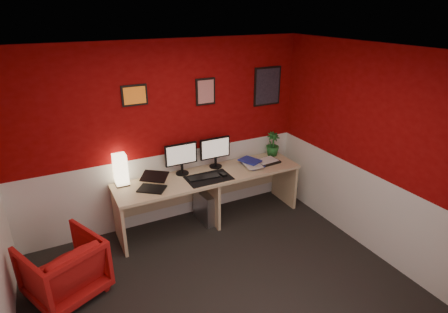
# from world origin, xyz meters

# --- Properties ---
(ground) EXTENTS (4.00, 3.50, 0.01)m
(ground) POSITION_xyz_m (0.00, 0.00, 0.00)
(ground) COLOR black
(ground) RESTS_ON ground
(ceiling) EXTENTS (4.00, 3.50, 0.01)m
(ceiling) POSITION_xyz_m (0.00, 0.00, 2.50)
(ceiling) COLOR white
(ceiling) RESTS_ON ground
(wall_back) EXTENTS (4.00, 0.01, 2.50)m
(wall_back) POSITION_xyz_m (0.00, 1.75, 1.25)
(wall_back) COLOR maroon
(wall_back) RESTS_ON ground
(wall_right) EXTENTS (0.01, 3.50, 2.50)m
(wall_right) POSITION_xyz_m (2.00, 0.00, 1.25)
(wall_right) COLOR maroon
(wall_right) RESTS_ON ground
(wainscot_back) EXTENTS (4.00, 0.01, 1.00)m
(wainscot_back) POSITION_xyz_m (0.00, 1.75, 0.50)
(wainscot_back) COLOR silver
(wainscot_back) RESTS_ON ground
(wainscot_right) EXTENTS (0.01, 3.50, 1.00)m
(wainscot_right) POSITION_xyz_m (2.00, 0.00, 0.50)
(wainscot_right) COLOR silver
(wainscot_right) RESTS_ON ground
(desk) EXTENTS (2.60, 0.65, 0.73)m
(desk) POSITION_xyz_m (0.48, 1.41, 0.36)
(desk) COLOR tan
(desk) RESTS_ON ground
(shoji_lamp) EXTENTS (0.16, 0.16, 0.40)m
(shoji_lamp) POSITION_xyz_m (-0.65, 1.64, 0.93)
(shoji_lamp) COLOR #FFE5B2
(shoji_lamp) RESTS_ON desk
(laptop) EXTENTS (0.40, 0.38, 0.22)m
(laptop) POSITION_xyz_m (-0.35, 1.34, 0.84)
(laptop) COLOR black
(laptop) RESTS_ON desk
(monitor_left) EXTENTS (0.45, 0.06, 0.58)m
(monitor_left) POSITION_xyz_m (0.16, 1.60, 1.02)
(monitor_left) COLOR black
(monitor_left) RESTS_ON desk
(monitor_right) EXTENTS (0.45, 0.06, 0.58)m
(monitor_right) POSITION_xyz_m (0.67, 1.60, 1.02)
(monitor_right) COLOR black
(monitor_right) RESTS_ON desk
(desk_mat) EXTENTS (0.60, 0.38, 0.01)m
(desk_mat) POSITION_xyz_m (0.42, 1.31, 0.73)
(desk_mat) COLOR black
(desk_mat) RESTS_ON desk
(keyboard) EXTENTS (0.43, 0.18, 0.02)m
(keyboard) POSITION_xyz_m (0.37, 1.34, 0.74)
(keyboard) COLOR black
(keyboard) RESTS_ON desk_mat
(mouse) EXTENTS (0.07, 0.11, 0.03)m
(mouse) POSITION_xyz_m (0.63, 1.28, 0.75)
(mouse) COLOR black
(mouse) RESTS_ON desk_mat
(book_bottom) EXTENTS (0.23, 0.31, 0.03)m
(book_bottom) POSITION_xyz_m (1.05, 1.40, 0.74)
(book_bottom) COLOR navy
(book_bottom) RESTS_ON desk
(book_middle) EXTENTS (0.27, 0.34, 0.02)m
(book_middle) POSITION_xyz_m (1.02, 1.37, 0.77)
(book_middle) COLOR silver
(book_middle) RESTS_ON book_bottom
(book_top) EXTENTS (0.31, 0.35, 0.03)m
(book_top) POSITION_xyz_m (1.04, 1.40, 0.79)
(book_top) COLOR navy
(book_top) RESTS_ON book_middle
(zen_tray) EXTENTS (0.37, 0.28, 0.03)m
(zen_tray) POSITION_xyz_m (1.40, 1.40, 0.74)
(zen_tray) COLOR black
(zen_tray) RESTS_ON desk
(potted_plant) EXTENTS (0.20, 0.20, 0.36)m
(potted_plant) POSITION_xyz_m (1.64, 1.60, 0.91)
(potted_plant) COLOR #19591E
(potted_plant) RESTS_ON desk
(pc_tower) EXTENTS (0.23, 0.46, 0.45)m
(pc_tower) POSITION_xyz_m (0.44, 1.44, 0.23)
(pc_tower) COLOR #99999E
(pc_tower) RESTS_ON ground
(armchair) EXTENTS (0.94, 0.95, 0.66)m
(armchair) POSITION_xyz_m (-1.49, 0.79, 0.33)
(armchair) COLOR #AF1816
(armchair) RESTS_ON ground
(art_left) EXTENTS (0.32, 0.02, 0.26)m
(art_left) POSITION_xyz_m (-0.36, 1.74, 1.85)
(art_left) COLOR orange
(art_left) RESTS_ON wall_back
(art_center) EXTENTS (0.28, 0.02, 0.36)m
(art_center) POSITION_xyz_m (0.59, 1.74, 1.80)
(art_center) COLOR red
(art_center) RESTS_ON wall_back
(art_right) EXTENTS (0.44, 0.02, 0.56)m
(art_right) POSITION_xyz_m (1.58, 1.74, 1.78)
(art_right) COLOR black
(art_right) RESTS_ON wall_back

